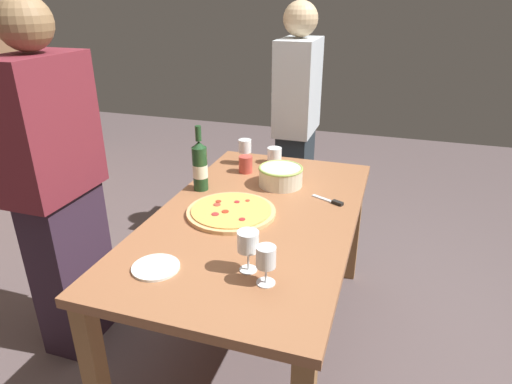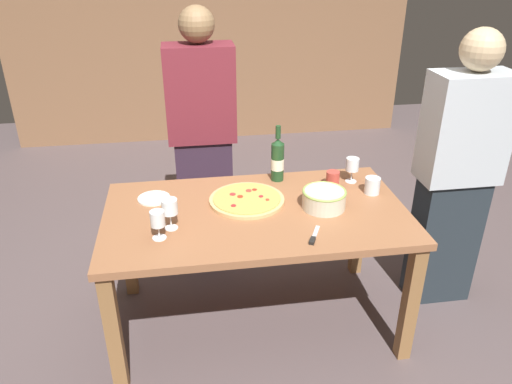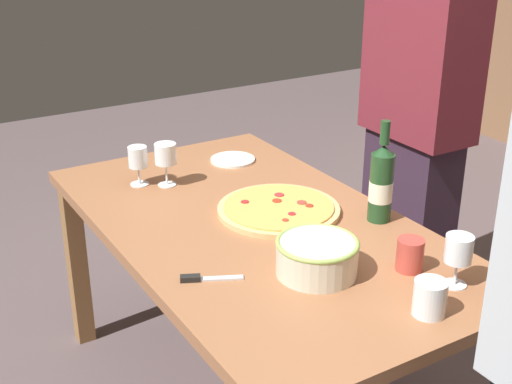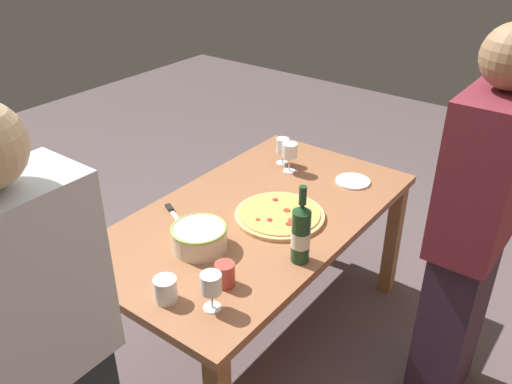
{
  "view_description": "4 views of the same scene",
  "coord_description": "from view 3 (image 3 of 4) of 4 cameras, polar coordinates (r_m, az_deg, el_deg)",
  "views": [
    {
      "loc": [
        -1.74,
        -0.56,
        1.68
      ],
      "look_at": [
        0.0,
        0.0,
        0.86
      ],
      "focal_mm": 31.2,
      "sensor_mm": 36.0,
      "label": 1
    },
    {
      "loc": [
        -0.35,
        -2.26,
        2.03
      ],
      "look_at": [
        0.0,
        0.0,
        0.86
      ],
      "focal_mm": 34.66,
      "sensor_mm": 36.0,
      "label": 2
    },
    {
      "loc": [
        1.75,
        -1.05,
        1.74
      ],
      "look_at": [
        0.0,
        0.0,
        0.86
      ],
      "focal_mm": 49.06,
      "sensor_mm": 36.0,
      "label": 3
    },
    {
      "loc": [
        1.68,
        1.26,
        2.04
      ],
      "look_at": [
        0.0,
        0.0,
        0.86
      ],
      "focal_mm": 37.33,
      "sensor_mm": 36.0,
      "label": 4
    }
  ],
  "objects": [
    {
      "name": "cup_amber",
      "position": [
        1.84,
        13.99,
        -8.38
      ],
      "size": [
        0.09,
        0.09,
        0.09
      ],
      "primitive_type": "cylinder",
      "color": "white",
      "rests_on": "dining_table"
    },
    {
      "name": "pizza_knife",
      "position": [
        1.95,
        -4.35,
        -7.03
      ],
      "size": [
        0.1,
        0.17,
        0.02
      ],
      "color": "silver",
      "rests_on": "dining_table"
    },
    {
      "name": "side_plate",
      "position": [
        2.79,
        -1.91,
        2.66
      ],
      "size": [
        0.18,
        0.18,
        0.01
      ],
      "primitive_type": "cylinder",
      "color": "white",
      "rests_on": "dining_table"
    },
    {
      "name": "wine_glass_far_left",
      "position": [
        1.95,
        16.18,
        -4.71
      ],
      "size": [
        0.08,
        0.08,
        0.15
      ],
      "color": "white",
      "rests_on": "dining_table"
    },
    {
      "name": "pizza",
      "position": [
        2.34,
        1.86,
        -1.4
      ],
      "size": [
        0.41,
        0.41,
        0.03
      ],
      "color": "#E0AE70",
      "rests_on": "dining_table"
    },
    {
      "name": "wine_bottle",
      "position": [
        2.28,
        10.17,
        0.75
      ],
      "size": [
        0.08,
        0.08,
        0.34
      ],
      "color": "#1E4322",
      "rests_on": "dining_table"
    },
    {
      "name": "dining_table",
      "position": [
        2.31,
        0.0,
        -4.65
      ],
      "size": [
        1.6,
        0.9,
        0.75
      ],
      "color": "#98613E",
      "rests_on": "ground"
    },
    {
      "name": "wine_glass_near_pizza",
      "position": [
        2.57,
        -9.61,
        2.65
      ],
      "size": [
        0.07,
        0.07,
        0.15
      ],
      "color": "white",
      "rests_on": "dining_table"
    },
    {
      "name": "cup_ceramic",
      "position": [
        2.03,
        12.44,
        -5.02
      ],
      "size": [
        0.08,
        0.08,
        0.1
      ],
      "primitive_type": "cylinder",
      "color": "#BA4439",
      "rests_on": "dining_table"
    },
    {
      "name": "serving_bowl",
      "position": [
        1.96,
        5.0,
        -5.19
      ],
      "size": [
        0.24,
        0.24,
        0.1
      ],
      "color": "beige",
      "rests_on": "dining_table"
    },
    {
      "name": "wine_glass_by_bottle",
      "position": [
        2.54,
        -7.38,
        2.93
      ],
      "size": [
        0.08,
        0.08,
        0.16
      ],
      "color": "white",
      "rests_on": "dining_table"
    },
    {
      "name": "person_host",
      "position": [
        2.91,
        12.9,
        4.99
      ],
      "size": [
        0.45,
        0.24,
        1.69
      ],
      "rotation": [
        0.0,
        0.0,
        -1.32
      ],
      "color": "#332132",
      "rests_on": "ground"
    }
  ]
}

